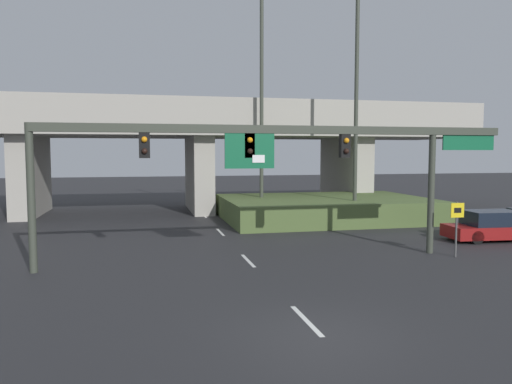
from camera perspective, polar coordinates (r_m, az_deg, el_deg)
name	(u,v)px	position (r m, az deg, el deg)	size (l,w,h in m)	color
ground_plane	(320,334)	(12.47, 7.27, -15.81)	(160.00, 160.00, 0.00)	#262628
lane_markings	(232,244)	(23.67, -2.75, -5.98)	(0.14, 24.30, 0.01)	silver
signal_gantry	(278,149)	(19.72, 2.51, 4.98)	(19.11, 0.44, 5.39)	#383D33
speed_limit_sign	(457,221)	(22.16, 21.96, -3.10)	(0.60, 0.11, 2.31)	#4C4C4C
highway_light_pole_near	(262,93)	(32.64, 0.64, 11.25)	(0.70, 0.36, 15.51)	#383D33
highway_light_pole_far	(357,80)	(31.04, 11.42, 12.42)	(0.70, 0.36, 16.49)	#383D33
overpass_bridge	(199,136)	(37.19, -6.59, 6.34)	(41.02, 9.34, 7.93)	#A39E93
grass_embankment	(325,209)	(32.53, 7.86, -1.89)	(12.89, 9.03, 1.40)	#4C6033
parked_sedan_near_right	(494,227)	(27.27, 25.53, -3.59)	(4.92, 2.26, 1.46)	maroon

